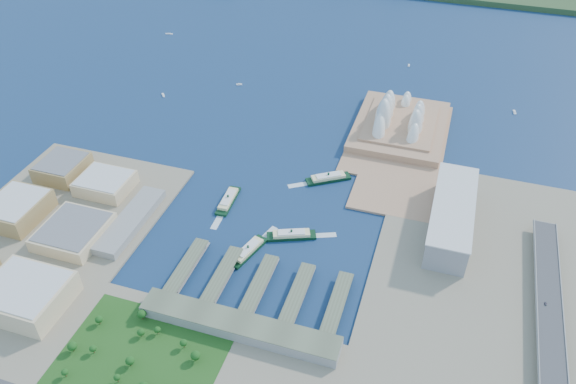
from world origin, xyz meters
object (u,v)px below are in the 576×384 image
(ferry_c, at_px, (248,249))
(ferry_d, at_px, (291,233))
(toaster_building, at_px, (451,216))
(ferry_b, at_px, (328,177))
(car_c, at_px, (546,303))
(opera_house, at_px, (402,112))
(ferry_a, at_px, (228,199))

(ferry_c, relative_size, ferry_d, 0.99)
(ferry_d, bearing_deg, toaster_building, -90.12)
(ferry_b, bearing_deg, ferry_c, -50.94)
(toaster_building, height_order, car_c, toaster_building)
(opera_house, relative_size, ferry_a, 3.15)
(opera_house, xyz_separation_m, ferry_c, (-121.34, -309.80, -26.65))
(opera_house, xyz_separation_m, ferry_d, (-82.99, -269.87, -26.61))
(ferry_a, bearing_deg, ferry_c, -56.38)
(opera_house, relative_size, car_c, 39.46)
(opera_house, height_order, car_c, opera_house)
(ferry_a, relative_size, ferry_c, 1.01)
(car_c, bearing_deg, opera_house, -57.55)
(ferry_a, height_order, ferry_d, ferry_a)
(car_c, bearing_deg, ferry_c, 1.73)
(ferry_c, bearing_deg, opera_house, -94.75)
(toaster_building, distance_m, ferry_c, 238.65)
(toaster_building, height_order, ferry_a, toaster_building)
(ferry_b, relative_size, ferry_d, 1.04)
(toaster_building, relative_size, car_c, 33.98)
(opera_house, xyz_separation_m, ferry_a, (-177.67, -233.05, -26.60))
(ferry_a, xyz_separation_m, ferry_d, (94.68, -36.82, -0.01))
(ferry_a, relative_size, car_c, 12.53)
(ferry_d, bearing_deg, opera_house, -39.21)
(toaster_building, xyz_separation_m, ferry_d, (-172.99, -69.87, -15.11))
(car_c, bearing_deg, toaster_building, -44.82)
(ferry_d, xyz_separation_m, car_c, (273.99, -30.51, 10.12))
(opera_house, bearing_deg, ferry_d, -107.09)
(ferry_c, bearing_deg, ferry_b, -91.15)
(ferry_a, bearing_deg, ferry_b, 34.99)
(ferry_d, bearing_deg, car_c, -118.47)
(ferry_c, height_order, car_c, car_c)
(toaster_building, bearing_deg, ferry_d, -158.01)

